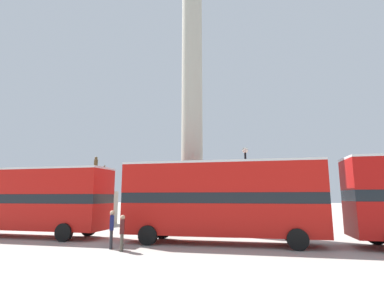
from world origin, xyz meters
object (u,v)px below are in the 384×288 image
(bus_c, at_px, (221,198))
(pedestrian_near_lamp, at_px, (122,231))
(pedestrian_by_plinth, at_px, (112,227))
(street_lamp, at_px, (246,186))
(bus_a, at_px, (24,199))
(monument_column, at_px, (192,135))
(equestrian_statue, at_px, (94,204))

(bus_c, bearing_deg, pedestrian_near_lamp, -144.20)
(pedestrian_near_lamp, bearing_deg, pedestrian_by_plinth, -142.64)
(street_lamp, xyz_separation_m, pedestrian_by_plinth, (-6.46, -6.56, -2.16))
(pedestrian_by_plinth, bearing_deg, street_lamp, 111.76)
(pedestrian_near_lamp, height_order, pedestrian_by_plinth, pedestrian_by_plinth)
(bus_a, relative_size, bus_c, 1.07)
(bus_c, relative_size, pedestrian_by_plinth, 5.88)
(monument_column, bearing_deg, equestrian_statue, 158.65)
(bus_a, bearing_deg, equestrian_statue, 92.71)
(pedestrian_by_plinth, bearing_deg, bus_a, -135.99)
(bus_a, relative_size, equestrian_statue, 1.83)
(street_lamp, bearing_deg, pedestrian_near_lamp, -128.86)
(bus_a, distance_m, bus_c, 12.63)
(bus_c, height_order, equestrian_statue, equestrian_statue)
(bus_a, xyz_separation_m, pedestrian_by_plinth, (7.49, -3.08, -1.31))
(bus_a, distance_m, street_lamp, 14.41)
(equestrian_statue, xyz_separation_m, street_lamp, (13.95, -5.40, 1.41))
(bus_c, relative_size, equestrian_statue, 1.71)
(bus_a, bearing_deg, bus_c, -0.03)
(monument_column, bearing_deg, bus_a, -153.38)
(pedestrian_by_plinth, bearing_deg, equestrian_statue, -171.64)
(street_lamp, height_order, pedestrian_by_plinth, street_lamp)
(bus_a, bearing_deg, pedestrian_by_plinth, -19.54)
(bus_c, xyz_separation_m, street_lamp, (1.34, 4.11, 0.80))
(pedestrian_by_plinth, bearing_deg, pedestrian_near_lamp, 32.79)
(bus_a, relative_size, pedestrian_near_lamp, 6.97)
(monument_column, xyz_separation_m, street_lamp, (3.99, -1.51, -3.91))
(equestrian_statue, bearing_deg, street_lamp, 2.12)
(bus_c, height_order, street_lamp, street_lamp)
(bus_c, height_order, pedestrian_near_lamp, bus_c)
(equestrian_statue, height_order, pedestrian_near_lamp, equestrian_statue)
(monument_column, height_order, equestrian_statue, monument_column)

